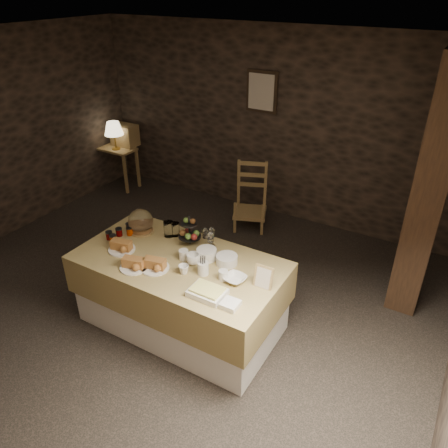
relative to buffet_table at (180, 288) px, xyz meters
The scene contains 28 objects.
ground_plane 0.60m from the buffet_table, 149.59° to the left, with size 5.50×5.00×0.01m, color black.
room_shell 1.18m from the buffet_table, 149.59° to the left, with size 5.52×5.02×2.60m.
buffet_table is the anchor object (origin of this frame).
console_table 3.61m from the buffet_table, 142.10° to the left, with size 0.63×0.36×0.68m.
table_lamp 3.58m from the buffet_table, 142.24° to the left, with size 0.30×0.30×0.44m.
wine_rack 3.70m from the buffet_table, 139.41° to the left, with size 0.42×0.26×0.34m, color olive.
chair 2.18m from the buffet_table, 98.50° to the left, with size 0.56×0.54×0.72m.
timber_column 2.51m from the buffet_table, 37.90° to the left, with size 0.30×0.30×2.60m, color black.
framed_picture 3.01m from the buffet_table, 100.51° to the left, with size 0.45×0.04×0.55m.
plate_stack_a 0.46m from the buffet_table, 36.55° to the left, with size 0.19×0.19×0.10m, color white.
plate_stack_b 0.59m from the buffet_table, 23.40° to the left, with size 0.20×0.20×0.09m, color white.
cutlery_holder 0.51m from the buffet_table, 11.36° to the right, with size 0.10×0.10×0.12m, color white.
cup_a 0.41m from the buffet_table, ahead, with size 0.13×0.13×0.10m, color white.
cup_b 0.44m from the buffet_table, 41.92° to the right, with size 0.09×0.09×0.09m, color white.
mug_c 0.38m from the buffet_table, 50.98° to the left, with size 0.09×0.09×0.10m, color white.
mug_d 0.64m from the buffet_table, ahead, with size 0.08×0.08×0.09m, color white.
bowl 0.71m from the buffet_table, ahead, with size 0.19×0.19×0.05m, color white.
cake_dome 0.81m from the buffet_table, 159.77° to the left, with size 0.26×0.26×0.26m.
fruit_stand 0.55m from the buffet_table, 102.67° to the left, with size 0.22×0.22×0.32m.
bread_platter_left 0.70m from the buffet_table, 166.19° to the right, with size 0.26×0.26×0.11m.
bread_platter_center 0.56m from the buffet_table, 131.96° to the right, with size 0.26×0.26×0.11m.
bread_platter_right 0.44m from the buffet_table, 115.28° to the right, with size 0.26×0.26×0.11m.
jam_jars 0.85m from the buffet_table, behind, with size 0.18×0.32×0.07m.
tart_dish 0.69m from the buffet_table, 30.29° to the right, with size 0.30×0.22×0.07m.
square_dish 0.89m from the buffet_table, 23.62° to the right, with size 0.14×0.14×0.04m, color white.
menu_frame 0.96m from the buffet_table, ahead, with size 0.17×0.02×0.22m, color olive.
storage_jar_a 0.62m from the buffet_table, 137.83° to the left, with size 0.10×0.10×0.16m, color white.
storage_jar_b 0.61m from the buffet_table, 129.65° to the left, with size 0.09×0.09×0.14m, color white.
Camera 1 is at (2.43, -2.90, 3.10)m, focal length 35.00 mm.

